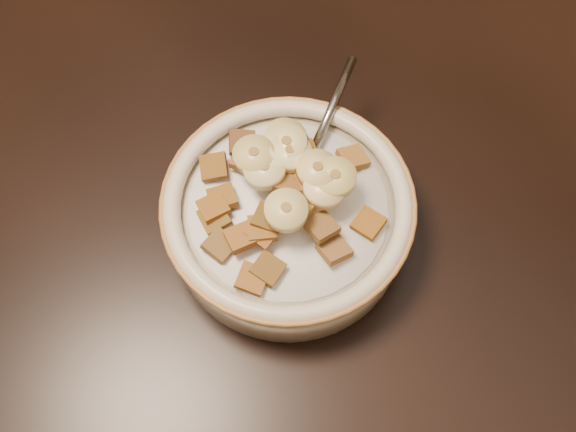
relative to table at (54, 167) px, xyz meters
The scene contains 37 objects.
floor 0.78m from the table, ahead, with size 4.00×4.50×0.10m, color #422816.
table is the anchor object (origin of this frame).
cereal_bowl 0.22m from the table, 17.49° to the left, with size 0.18×0.18×0.04m, color beige.
milk 0.23m from the table, 17.49° to the left, with size 0.15×0.15×0.00m, color white.
spoon 0.23m from the table, 25.04° to the left, with size 0.03×0.04×0.01m, color gray.
cereal_square_0 0.23m from the table, 11.78° to the left, with size 0.02×0.02×0.01m, color brown.
cereal_square_1 0.17m from the table, 21.14° to the left, with size 0.02×0.02×0.01m, color brown.
cereal_square_2 0.26m from the table, 14.16° to the left, with size 0.02×0.02×0.01m, color brown.
cereal_square_3 0.23m from the table, 19.78° to the left, with size 0.02×0.02×0.01m, color brown.
cereal_square_4 0.23m from the table, ahead, with size 0.02×0.02×0.01m, color brown.
cereal_square_5 0.20m from the table, ahead, with size 0.02×0.02×0.01m, color brown.
cereal_square_6 0.18m from the table, 13.48° to the left, with size 0.02×0.02×0.01m, color brown.
cereal_square_7 0.22m from the table, 28.68° to the left, with size 0.02×0.02×0.01m, color brown.
cereal_square_8 0.18m from the table, 30.45° to the left, with size 0.02×0.02×0.01m, color brown.
cereal_square_9 0.23m from the table, 28.64° to the left, with size 0.02×0.02×0.01m, color brown.
cereal_square_10 0.24m from the table, ahead, with size 0.02×0.02×0.01m, color brown.
cereal_square_11 0.22m from the table, ahead, with size 0.02×0.02×0.01m, color brown.
cereal_square_12 0.21m from the table, ahead, with size 0.02×0.02×0.01m, color brown.
cereal_square_13 0.27m from the table, 29.64° to the left, with size 0.02×0.02×0.01m, color olive.
cereal_square_14 0.22m from the table, 32.53° to the left, with size 0.02×0.02×0.01m, color brown.
cereal_square_15 0.23m from the table, 21.15° to the left, with size 0.02×0.02×0.01m, color #936024.
cereal_square_16 0.19m from the table, 24.88° to the left, with size 0.02×0.02×0.01m, color brown.
cereal_square_17 0.27m from the table, 12.12° to the left, with size 0.02×0.02×0.01m, color brown.
cereal_square_18 0.24m from the table, 17.00° to the left, with size 0.02×0.02×0.01m, color #8E6021.
cereal_square_19 0.18m from the table, ahead, with size 0.02×0.02×0.01m, color #8E561A.
cereal_square_20 0.29m from the table, 18.47° to the left, with size 0.02×0.02×0.01m, color #875A17.
cereal_square_21 0.22m from the table, ahead, with size 0.02×0.02×0.01m, color brown.
cereal_square_22 0.19m from the table, ahead, with size 0.02×0.02×0.01m, color brown.
banana_slice_0 0.22m from the table, 30.99° to the left, with size 0.03×0.03×0.01m, color #CBC075.
banana_slice_1 0.25m from the table, 22.87° to the left, with size 0.03×0.03×0.01m, color #FFD67A.
banana_slice_2 0.23m from the table, 27.51° to the left, with size 0.03×0.03×0.01m, color #FFDF93.
banana_slice_3 0.22m from the table, 20.49° to the left, with size 0.03×0.03×0.01m, color #E6D385.
banana_slice_4 0.23m from the table, 25.65° to the left, with size 0.03×0.03×0.01m, color #EFDD8E.
banana_slice_5 0.21m from the table, 23.31° to the left, with size 0.03×0.03×0.01m, color tan.
banana_slice_6 0.26m from the table, 19.94° to the left, with size 0.03×0.03×0.01m, color #E0BD74.
banana_slice_7 0.24m from the table, 12.82° to the left, with size 0.03×0.03×0.01m, color #FBD87F.
banana_slice_8 0.26m from the table, 22.15° to the left, with size 0.03×0.03×0.01m, color #F3E67F.
Camera 1 is at (0.36, -0.13, 1.27)m, focal length 45.00 mm.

